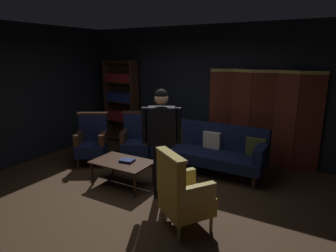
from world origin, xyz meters
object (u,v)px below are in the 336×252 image
(bookshelf, at_px, (122,100))
(coffee_table, at_px, (122,164))
(standing_figure, at_px, (162,134))
(potted_plant, at_px, (158,132))
(armchair_wing_right, at_px, (137,139))
(armchair_gilt_accent, at_px, (182,193))
(armchair_wing_left, at_px, (92,141))
(folding_screen, at_px, (262,117))
(book_navy_cloth, at_px, (127,161))
(velvet_couch, at_px, (210,148))

(bookshelf, relative_size, coffee_table, 2.05)
(bookshelf, height_order, standing_figure, bookshelf)
(standing_figure, xyz_separation_m, potted_plant, (-1.18, 1.80, -0.53))
(armchair_wing_right, xyz_separation_m, potted_plant, (0.08, 0.71, 0.00))
(armchair_gilt_accent, bearing_deg, armchair_wing_left, 156.82)
(bookshelf, bearing_deg, standing_figure, -40.99)
(coffee_table, relative_size, armchair_gilt_accent, 0.96)
(folding_screen, distance_m, coffee_table, 2.87)
(bookshelf, xyz_separation_m, armchair_wing_left, (0.51, -1.62, -0.58))
(book_navy_cloth, bearing_deg, bookshelf, 130.12)
(velvet_couch, relative_size, coffee_table, 2.12)
(velvet_couch, xyz_separation_m, armchair_wing_right, (-1.49, -0.33, 0.04))
(bookshelf, height_order, armchair_wing_left, bookshelf)
(armchair_wing_left, bearing_deg, coffee_table, -22.37)
(potted_plant, bearing_deg, armchair_wing_right, -96.83)
(folding_screen, relative_size, armchair_wing_right, 2.07)
(potted_plant, bearing_deg, armchair_wing_left, -121.95)
(coffee_table, distance_m, armchair_gilt_accent, 1.62)
(standing_figure, bearing_deg, velvet_couch, 81.14)
(coffee_table, relative_size, book_navy_cloth, 4.39)
(velvet_couch, height_order, standing_figure, standing_figure)
(potted_plant, xyz_separation_m, book_navy_cloth, (0.44, -1.71, -0.05))
(armchair_wing_left, bearing_deg, standing_figure, -15.24)
(folding_screen, distance_m, velvet_couch, 1.22)
(folding_screen, bearing_deg, armchair_wing_right, -152.97)
(armchair_wing_right, distance_m, potted_plant, 0.71)
(coffee_table, bearing_deg, armchair_wing_left, 157.63)
(armchair_gilt_accent, xyz_separation_m, standing_figure, (-0.65, 0.59, 0.54))
(coffee_table, xyz_separation_m, standing_figure, (0.82, -0.06, 0.65))
(coffee_table, bearing_deg, standing_figure, -4.48)
(potted_plant, bearing_deg, book_navy_cloth, -75.52)
(armchair_wing_left, xyz_separation_m, standing_figure, (1.97, -0.54, 0.54))
(armchair_wing_left, height_order, potted_plant, armchair_wing_left)
(armchair_wing_left, bearing_deg, bookshelf, 107.51)
(armchair_wing_right, bearing_deg, potted_plant, 83.17)
(bookshelf, bearing_deg, potted_plant, -15.36)
(coffee_table, relative_size, armchair_wing_left, 0.96)
(potted_plant, bearing_deg, velvet_couch, -15.25)
(armchair_wing_left, distance_m, book_navy_cloth, 1.31)
(armchair_wing_left, distance_m, potted_plant, 1.49)
(folding_screen, bearing_deg, bookshelf, -178.78)
(bookshelf, xyz_separation_m, standing_figure, (2.48, -2.15, -0.05))
(velvet_couch, distance_m, coffee_table, 1.71)
(armchair_gilt_accent, xyz_separation_m, book_navy_cloth, (-1.39, 0.68, -0.05))
(velvet_couch, bearing_deg, armchair_wing_left, -158.12)
(armchair_wing_left, bearing_deg, armchair_wing_right, 38.25)
(armchair_gilt_accent, bearing_deg, armchair_wing_right, 138.88)
(bookshelf, distance_m, velvet_couch, 2.87)
(velvet_couch, xyz_separation_m, book_navy_cloth, (-0.96, -1.32, -0.01))
(armchair_wing_left, bearing_deg, book_navy_cloth, -19.91)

